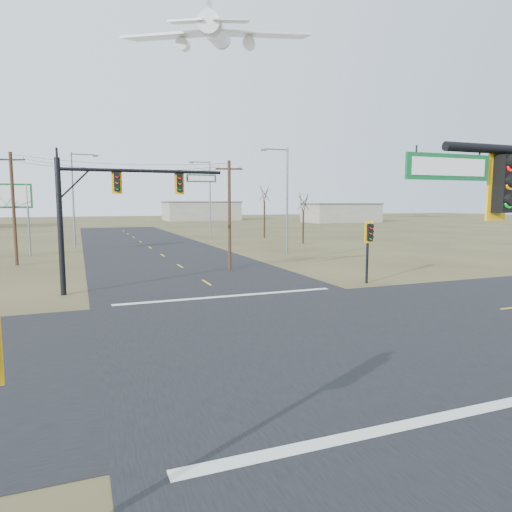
{
  "coord_description": "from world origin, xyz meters",
  "views": [
    {
      "loc": [
        -7.34,
        -15.35,
        5.01
      ],
      "look_at": [
        -0.96,
        1.0,
        2.95
      ],
      "focal_mm": 32.0,
      "sensor_mm": 36.0,
      "label": 1
    }
  ],
  "objects_px": {
    "mast_arm_far": "(116,197)",
    "streetlight_b": "(208,195)",
    "bare_tree_d": "(264,193)",
    "highway_sign": "(11,206)",
    "utility_pole_far": "(13,207)",
    "bare_tree_c": "(303,201)",
    "streetlight_a": "(285,195)",
    "streetlight_c": "(75,195)",
    "utility_pole_near": "(229,213)",
    "pedestal_signal_ne": "(369,237)"
  },
  "relations": [
    {
      "from": "utility_pole_near",
      "to": "highway_sign",
      "type": "xyz_separation_m",
      "value": [
        -15.92,
        15.25,
        0.49
      ]
    },
    {
      "from": "utility_pole_far",
      "to": "streetlight_c",
      "type": "height_order",
      "value": "streetlight_c"
    },
    {
      "from": "utility_pole_near",
      "to": "streetlight_a",
      "type": "bearing_deg",
      "value": 46.41
    },
    {
      "from": "utility_pole_far",
      "to": "streetlight_c",
      "type": "distance_m",
      "value": 14.12
    },
    {
      "from": "utility_pole_far",
      "to": "bare_tree_c",
      "type": "distance_m",
      "value": 31.67
    },
    {
      "from": "mast_arm_far",
      "to": "utility_pole_near",
      "type": "relative_size",
      "value": 1.14
    },
    {
      "from": "highway_sign",
      "to": "bare_tree_d",
      "type": "xyz_separation_m",
      "value": [
        30.24,
        12.87,
        1.57
      ]
    },
    {
      "from": "utility_pole_far",
      "to": "highway_sign",
      "type": "bearing_deg",
      "value": 98.21
    },
    {
      "from": "utility_pole_near",
      "to": "bare_tree_d",
      "type": "bearing_deg",
      "value": 63.01
    },
    {
      "from": "streetlight_a",
      "to": "streetlight_c",
      "type": "bearing_deg",
      "value": 160.53
    },
    {
      "from": "utility_pole_near",
      "to": "bare_tree_d",
      "type": "xyz_separation_m",
      "value": [
        14.32,
        28.12,
        2.06
      ]
    },
    {
      "from": "utility_pole_near",
      "to": "streetlight_b",
      "type": "height_order",
      "value": "streetlight_b"
    },
    {
      "from": "pedestal_signal_ne",
      "to": "streetlight_b",
      "type": "bearing_deg",
      "value": 99.16
    },
    {
      "from": "bare_tree_c",
      "to": "utility_pole_far",
      "type": "bearing_deg",
      "value": -163.35
    },
    {
      "from": "mast_arm_far",
      "to": "bare_tree_d",
      "type": "xyz_separation_m",
      "value": [
        22.62,
        33.29,
        0.96
      ]
    },
    {
      "from": "pedestal_signal_ne",
      "to": "bare_tree_d",
      "type": "xyz_separation_m",
      "value": [
        7.98,
        36.37,
        3.39
      ]
    },
    {
      "from": "mast_arm_far",
      "to": "bare_tree_d",
      "type": "height_order",
      "value": "bare_tree_d"
    },
    {
      "from": "streetlight_b",
      "to": "streetlight_a",
      "type": "bearing_deg",
      "value": -87.74
    },
    {
      "from": "mast_arm_far",
      "to": "bare_tree_c",
      "type": "relative_size",
      "value": 1.39
    },
    {
      "from": "mast_arm_far",
      "to": "utility_pole_far",
      "type": "bearing_deg",
      "value": 121.42
    },
    {
      "from": "pedestal_signal_ne",
      "to": "bare_tree_c",
      "type": "relative_size",
      "value": 0.6
    },
    {
      "from": "utility_pole_near",
      "to": "highway_sign",
      "type": "bearing_deg",
      "value": 136.23
    },
    {
      "from": "utility_pole_far",
      "to": "bare_tree_d",
      "type": "distance_m",
      "value": 35.06
    },
    {
      "from": "streetlight_a",
      "to": "bare_tree_c",
      "type": "relative_size",
      "value": 1.57
    },
    {
      "from": "utility_pole_far",
      "to": "streetlight_b",
      "type": "relative_size",
      "value": 0.83
    },
    {
      "from": "pedestal_signal_ne",
      "to": "streetlight_b",
      "type": "xyz_separation_m",
      "value": [
        0.48,
        38.71,
        3.14
      ]
    },
    {
      "from": "utility_pole_far",
      "to": "highway_sign",
      "type": "xyz_separation_m",
      "value": [
        -0.9,
        6.26,
        0.04
      ]
    },
    {
      "from": "streetlight_a",
      "to": "streetlight_b",
      "type": "relative_size",
      "value": 0.96
    },
    {
      "from": "utility_pole_far",
      "to": "highway_sign",
      "type": "distance_m",
      "value": 6.32
    },
    {
      "from": "utility_pole_far",
      "to": "streetlight_b",
      "type": "distance_m",
      "value": 30.65
    },
    {
      "from": "utility_pole_near",
      "to": "streetlight_b",
      "type": "distance_m",
      "value": 31.26
    },
    {
      "from": "utility_pole_near",
      "to": "streetlight_a",
      "type": "relative_size",
      "value": 0.78
    },
    {
      "from": "pedestal_signal_ne",
      "to": "bare_tree_c",
      "type": "bearing_deg",
      "value": 81.02
    },
    {
      "from": "streetlight_c",
      "to": "bare_tree_d",
      "type": "distance_m",
      "value": 25.48
    },
    {
      "from": "mast_arm_far",
      "to": "streetlight_b",
      "type": "distance_m",
      "value": 38.71
    },
    {
      "from": "mast_arm_far",
      "to": "highway_sign",
      "type": "distance_m",
      "value": 21.81
    },
    {
      "from": "pedestal_signal_ne",
      "to": "bare_tree_c",
      "type": "height_order",
      "value": "bare_tree_c"
    },
    {
      "from": "utility_pole_far",
      "to": "bare_tree_c",
      "type": "xyz_separation_m",
      "value": [
        30.34,
        9.07,
        0.47
      ]
    },
    {
      "from": "pedestal_signal_ne",
      "to": "utility_pole_near",
      "type": "relative_size",
      "value": 0.49
    },
    {
      "from": "pedestal_signal_ne",
      "to": "highway_sign",
      "type": "bearing_deg",
      "value": 143.32
    },
    {
      "from": "streetlight_b",
      "to": "bare_tree_d",
      "type": "bearing_deg",
      "value": -20.09
    },
    {
      "from": "utility_pole_near",
      "to": "highway_sign",
      "type": "relative_size",
      "value": 1.19
    },
    {
      "from": "highway_sign",
      "to": "streetlight_a",
      "type": "distance_m",
      "value": 25.39
    },
    {
      "from": "mast_arm_far",
      "to": "bare_tree_d",
      "type": "distance_m",
      "value": 40.26
    },
    {
      "from": "pedestal_signal_ne",
      "to": "highway_sign",
      "type": "distance_m",
      "value": 32.42
    },
    {
      "from": "bare_tree_c",
      "to": "highway_sign",
      "type": "bearing_deg",
      "value": -174.86
    },
    {
      "from": "utility_pole_near",
      "to": "streetlight_c",
      "type": "distance_m",
      "value": 24.7
    },
    {
      "from": "utility_pole_near",
      "to": "bare_tree_c",
      "type": "xyz_separation_m",
      "value": [
        15.32,
        18.06,
        0.92
      ]
    },
    {
      "from": "streetlight_c",
      "to": "bare_tree_c",
      "type": "relative_size",
      "value": 1.59
    },
    {
      "from": "bare_tree_d",
      "to": "highway_sign",
      "type": "bearing_deg",
      "value": -156.95
    }
  ]
}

